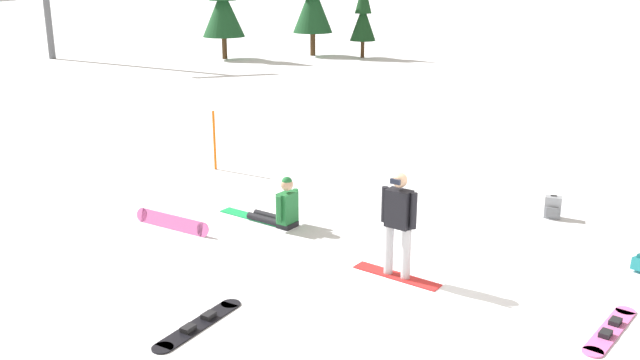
% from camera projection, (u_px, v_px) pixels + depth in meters
% --- Properties ---
extents(ground_plane, '(800.00, 800.00, 0.00)m').
position_uv_depth(ground_plane, '(460.00, 289.00, 10.84)').
color(ground_plane, white).
extents(snowboarder_foreground, '(1.10, 1.40, 1.76)m').
position_uv_depth(snowboarder_foreground, '(398.00, 223.00, 11.00)').
color(snowboarder_foreground, red).
rests_on(snowboarder_foreground, ground_plane).
extents(snowboarder_midground, '(1.36, 1.64, 1.01)m').
position_uv_depth(snowboarder_midground, '(280.00, 208.00, 13.40)').
color(snowboarder_midground, black).
rests_on(snowboarder_midground, ground_plane).
extents(loose_snowboard_far_spare, '(1.26, 1.44, 0.27)m').
position_uv_depth(loose_snowboard_far_spare, '(172.00, 222.00, 13.30)').
color(loose_snowboard_far_spare, pink).
rests_on(loose_snowboard_far_spare, ground_plane).
extents(loose_snowboard_near_left, '(1.59, 1.18, 0.09)m').
position_uv_depth(loose_snowboard_near_left, '(610.00, 330.00, 9.59)').
color(loose_snowboard_near_left, pink).
rests_on(loose_snowboard_near_left, ground_plane).
extents(loose_snowboard_near_right, '(1.51, 1.37, 0.09)m').
position_uv_depth(loose_snowboard_near_right, '(199.00, 324.00, 9.74)').
color(loose_snowboard_near_right, black).
rests_on(loose_snowboard_near_right, ground_plane).
extents(backpack_grey, '(0.38, 0.37, 0.47)m').
position_uv_depth(backpack_grey, '(553.00, 207.00, 13.85)').
color(backpack_grey, gray).
rests_on(backpack_grey, ground_plane).
extents(trail_marker_pole, '(0.06, 0.06, 1.46)m').
position_uv_depth(trail_marker_pole, '(214.00, 140.00, 16.99)').
color(trail_marker_pole, orange).
rests_on(trail_marker_pole, ground_plane).
extents(pine_tree_tall, '(1.40, 1.40, 4.13)m').
position_uv_depth(pine_tree_tall, '(363.00, 15.00, 37.34)').
color(pine_tree_tall, '#472D19').
rests_on(pine_tree_tall, ground_plane).
extents(pine_tree_young, '(2.23, 2.23, 5.37)m').
position_uv_depth(pine_tree_young, '(223.00, 3.00, 36.57)').
color(pine_tree_young, '#472D19').
rests_on(pine_tree_young, ground_plane).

